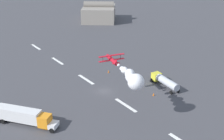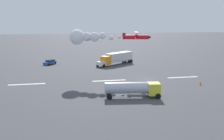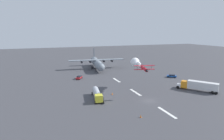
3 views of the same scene
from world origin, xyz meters
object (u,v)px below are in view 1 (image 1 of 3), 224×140
(fuel_tanker_truck, at_px, (165,81))
(semi_truck_orange, at_px, (24,116))
(stunt_biplane_red, at_px, (132,78))
(traffic_cone_far, at_px, (154,94))
(traffic_cone_near, at_px, (109,71))

(fuel_tanker_truck, bearing_deg, semi_truck_orange, -98.15)
(stunt_biplane_red, bearing_deg, fuel_tanker_truck, 110.10)
(fuel_tanker_truck, height_order, traffic_cone_far, fuel_tanker_truck)
(semi_truck_orange, relative_size, traffic_cone_near, 17.69)
(traffic_cone_near, height_order, traffic_cone_far, same)
(stunt_biplane_red, distance_m, fuel_tanker_truck, 20.87)
(fuel_tanker_truck, bearing_deg, stunt_biplane_red, -69.90)
(stunt_biplane_red, distance_m, semi_truck_orange, 25.02)
(stunt_biplane_red, bearing_deg, semi_truck_orange, -120.58)
(stunt_biplane_red, xyz_separation_m, traffic_cone_far, (-4.57, 11.79, -9.78))
(fuel_tanker_truck, height_order, traffic_cone_near, fuel_tanker_truck)
(traffic_cone_far, bearing_deg, stunt_biplane_red, -68.82)
(traffic_cone_near, distance_m, traffic_cone_far, 19.37)
(semi_truck_orange, xyz_separation_m, traffic_cone_far, (7.49, 32.19, -1.75))
(semi_truck_orange, distance_m, traffic_cone_near, 33.72)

